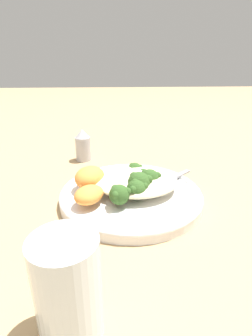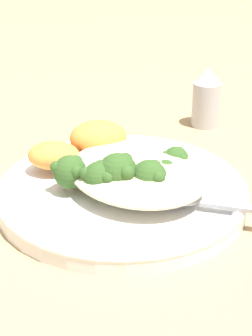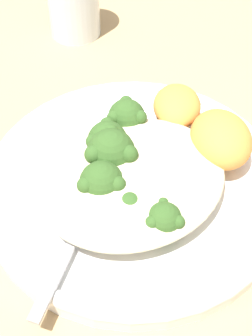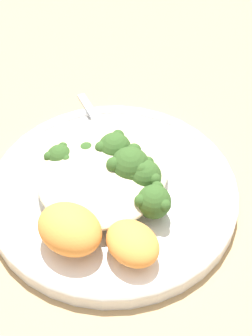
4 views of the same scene
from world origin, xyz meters
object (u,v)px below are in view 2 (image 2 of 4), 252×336
at_px(salt_shaker, 207,98).
at_px(quinoa_mound, 138,172).
at_px(sweet_potato_chunk_1, 54,155).
at_px(sweet_potato_chunk_0, 98,137).
at_px(broccoli_stalk_2, 118,172).
at_px(spoon, 191,199).
at_px(plate, 125,192).
at_px(broccoli_stalk_0, 86,170).
at_px(broccoli_stalk_3, 144,176).
at_px(broccoli_stalk_4, 147,170).
at_px(broccoli_stalk_5, 167,162).
at_px(broccoli_stalk_1, 106,175).

bearing_deg(salt_shaker, quinoa_mound, 119.91).
relative_size(sweet_potato_chunk_1, salt_shaker, 0.68).
bearing_deg(sweet_potato_chunk_0, broccoli_stalk_2, 159.74).
height_order(sweet_potato_chunk_1, spoon, sweet_potato_chunk_1).
bearing_deg(plate, sweet_potato_chunk_1, 28.50).
bearing_deg(quinoa_mound, broccoli_stalk_0, 54.43).
xyz_separation_m(broccoli_stalk_0, sweet_potato_chunk_1, (0.05, 0.01, -0.00)).
bearing_deg(salt_shaker, broccoli_stalk_3, 122.87).
xyz_separation_m(sweet_potato_chunk_0, sweet_potato_chunk_1, (-0.00, 0.06, -0.01)).
bearing_deg(plate, spoon, -158.20).
bearing_deg(broccoli_stalk_4, broccoli_stalk_2, -116.12).
bearing_deg(broccoli_stalk_3, broccoli_stalk_2, -126.76).
relative_size(broccoli_stalk_4, broccoli_stalk_5, 1.11).
xyz_separation_m(broccoli_stalk_4, sweet_potato_chunk_1, (0.08, 0.07, 0.00)).
xyz_separation_m(quinoa_mound, sweet_potato_chunk_0, (0.09, -0.01, 0.01)).
bearing_deg(sweet_potato_chunk_1, broccoli_stalk_2, -161.28).
relative_size(plate, broccoli_stalk_3, 2.56).
height_order(sweet_potato_chunk_0, spoon, sweet_potato_chunk_0).
relative_size(sweet_potato_chunk_0, sweet_potato_chunk_1, 1.17).
relative_size(broccoli_stalk_2, broccoli_stalk_4, 0.90).
distance_m(quinoa_mound, sweet_potato_chunk_0, 0.09).
bearing_deg(sweet_potato_chunk_0, broccoli_stalk_5, -158.63).
bearing_deg(broccoli_stalk_2, broccoli_stalk_5, 132.33).
xyz_separation_m(broccoli_stalk_5, sweet_potato_chunk_0, (0.08, 0.03, 0.01)).
bearing_deg(sweet_potato_chunk_0, spoon, -176.24).
height_order(plate, broccoli_stalk_1, broccoli_stalk_1).
relative_size(broccoli_stalk_3, sweet_potato_chunk_0, 1.57).
height_order(broccoli_stalk_3, spoon, broccoli_stalk_3).
bearing_deg(spoon, broccoli_stalk_4, 144.17).
distance_m(plate, broccoli_stalk_4, 0.03).
distance_m(plate, sweet_potato_chunk_0, 0.09).
height_order(quinoa_mound, sweet_potato_chunk_1, sweet_potato_chunk_1).
xyz_separation_m(broccoli_stalk_0, broccoli_stalk_5, (-0.03, -0.08, -0.00)).
xyz_separation_m(broccoli_stalk_3, sweet_potato_chunk_1, (0.10, 0.05, -0.00)).
distance_m(quinoa_mound, broccoli_stalk_1, 0.04).
distance_m(broccoli_stalk_0, salt_shaker, 0.26).
height_order(plate, broccoli_stalk_0, broccoli_stalk_0).
relative_size(plate, spoon, 2.91).
relative_size(broccoli_stalk_0, broccoli_stalk_3, 1.06).
relative_size(broccoli_stalk_0, broccoli_stalk_4, 1.29).
xyz_separation_m(plate, broccoli_stalk_4, (-0.01, -0.02, 0.02)).
bearing_deg(broccoli_stalk_1, broccoli_stalk_5, 145.08).
xyz_separation_m(broccoli_stalk_1, sweet_potato_chunk_0, (0.08, -0.04, 0.00)).
bearing_deg(quinoa_mound, broccoli_stalk_3, 165.09).
bearing_deg(broccoli_stalk_3, sweet_potato_chunk_0, 177.95).
bearing_deg(broccoli_stalk_1, spoon, 95.30).
distance_m(quinoa_mound, broccoli_stalk_3, 0.02).
relative_size(broccoli_stalk_2, broccoli_stalk_5, 0.99).
xyz_separation_m(quinoa_mound, broccoli_stalk_4, (0.00, -0.01, -0.00)).
bearing_deg(broccoli_stalk_1, salt_shaker, 174.90).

